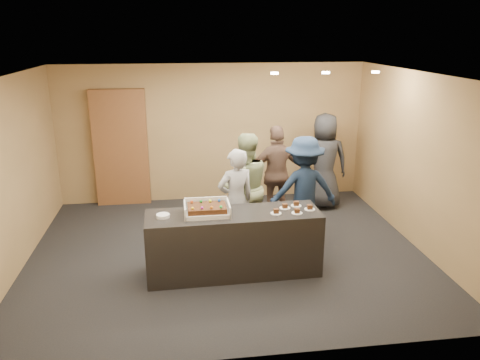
{
  "coord_description": "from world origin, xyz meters",
  "views": [
    {
      "loc": [
        -0.7,
        -6.57,
        3.28
      ],
      "look_at": [
        0.2,
        0.0,
        1.16
      ],
      "focal_mm": 35.0,
      "sensor_mm": 36.0,
      "label": 1
    }
  ],
  "objects_px": {
    "storage_cabinet": "(121,148)",
    "sheet_cake": "(207,208)",
    "person_sage_man": "(245,187)",
    "serving_counter": "(234,243)",
    "cake_box": "(207,211)",
    "plate_stack": "(163,216)",
    "person_brown_extra": "(277,174)",
    "person_server_grey": "(236,200)",
    "person_navy_man": "(304,189)",
    "person_dark_suit": "(324,161)"
  },
  "relations": [
    {
      "from": "storage_cabinet",
      "to": "sheet_cake",
      "type": "relative_size",
      "value": 4.34
    },
    {
      "from": "sheet_cake",
      "to": "person_sage_man",
      "type": "bearing_deg",
      "value": 59.02
    },
    {
      "from": "person_sage_man",
      "to": "serving_counter",
      "type": "bearing_deg",
      "value": 66.42
    },
    {
      "from": "cake_box",
      "to": "plate_stack",
      "type": "relative_size",
      "value": 3.43
    },
    {
      "from": "storage_cabinet",
      "to": "plate_stack",
      "type": "distance_m",
      "value": 3.21
    },
    {
      "from": "serving_counter",
      "to": "person_sage_man",
      "type": "distance_m",
      "value": 1.27
    },
    {
      "from": "storage_cabinet",
      "to": "sheet_cake",
      "type": "bearing_deg",
      "value": -64.84
    },
    {
      "from": "sheet_cake",
      "to": "plate_stack",
      "type": "xyz_separation_m",
      "value": [
        -0.59,
        -0.02,
        -0.07
      ]
    },
    {
      "from": "serving_counter",
      "to": "person_brown_extra",
      "type": "distance_m",
      "value": 2.11
    },
    {
      "from": "storage_cabinet",
      "to": "person_server_grey",
      "type": "height_order",
      "value": "storage_cabinet"
    },
    {
      "from": "plate_stack",
      "to": "person_navy_man",
      "type": "xyz_separation_m",
      "value": [
        2.2,
        0.98,
        -0.06
      ]
    },
    {
      "from": "cake_box",
      "to": "person_server_grey",
      "type": "relative_size",
      "value": 0.38
    },
    {
      "from": "storage_cabinet",
      "to": "cake_box",
      "type": "xyz_separation_m",
      "value": [
        1.44,
        -3.05,
        -0.18
      ]
    },
    {
      "from": "person_navy_man",
      "to": "person_sage_man",
      "type": "bearing_deg",
      "value": -13.75
    },
    {
      "from": "sheet_cake",
      "to": "person_brown_extra",
      "type": "height_order",
      "value": "person_brown_extra"
    },
    {
      "from": "plate_stack",
      "to": "person_dark_suit",
      "type": "bearing_deg",
      "value": 38.6
    },
    {
      "from": "cake_box",
      "to": "sheet_cake",
      "type": "bearing_deg",
      "value": -90.83
    },
    {
      "from": "person_sage_man",
      "to": "person_dark_suit",
      "type": "xyz_separation_m",
      "value": [
        1.69,
        1.21,
        0.04
      ]
    },
    {
      "from": "storage_cabinet",
      "to": "person_sage_man",
      "type": "distance_m",
      "value": 2.88
    },
    {
      "from": "person_sage_man",
      "to": "person_brown_extra",
      "type": "relative_size",
      "value": 1.02
    },
    {
      "from": "cake_box",
      "to": "person_sage_man",
      "type": "xyz_separation_m",
      "value": [
        0.69,
        1.13,
        -0.06
      ]
    },
    {
      "from": "plate_stack",
      "to": "person_sage_man",
      "type": "distance_m",
      "value": 1.73
    },
    {
      "from": "person_server_grey",
      "to": "person_sage_man",
      "type": "distance_m",
      "value": 0.46
    },
    {
      "from": "cake_box",
      "to": "person_sage_man",
      "type": "relative_size",
      "value": 0.35
    },
    {
      "from": "plate_stack",
      "to": "person_server_grey",
      "type": "relative_size",
      "value": 0.11
    },
    {
      "from": "person_sage_man",
      "to": "person_navy_man",
      "type": "relative_size",
      "value": 1.02
    },
    {
      "from": "serving_counter",
      "to": "person_navy_man",
      "type": "bearing_deg",
      "value": 36.23
    },
    {
      "from": "plate_stack",
      "to": "person_brown_extra",
      "type": "distance_m",
      "value": 2.68
    },
    {
      "from": "person_navy_man",
      "to": "cake_box",
      "type": "bearing_deg",
      "value": 28.14
    },
    {
      "from": "person_sage_man",
      "to": "sheet_cake",
      "type": "bearing_deg",
      "value": 51.37
    },
    {
      "from": "serving_counter",
      "to": "person_brown_extra",
      "type": "bearing_deg",
      "value": 59.82
    },
    {
      "from": "serving_counter",
      "to": "sheet_cake",
      "type": "bearing_deg",
      "value": 178.73
    },
    {
      "from": "serving_counter",
      "to": "plate_stack",
      "type": "relative_size",
      "value": 13.49
    },
    {
      "from": "plate_stack",
      "to": "person_brown_extra",
      "type": "relative_size",
      "value": 0.1
    },
    {
      "from": "serving_counter",
      "to": "person_brown_extra",
      "type": "xyz_separation_m",
      "value": [
        1.0,
        1.81,
        0.42
      ]
    },
    {
      "from": "storage_cabinet",
      "to": "person_navy_man",
      "type": "distance_m",
      "value": 3.72
    },
    {
      "from": "person_dark_suit",
      "to": "sheet_cake",
      "type": "bearing_deg",
      "value": 51.72
    },
    {
      "from": "storage_cabinet",
      "to": "cake_box",
      "type": "relative_size",
      "value": 3.69
    },
    {
      "from": "serving_counter",
      "to": "cake_box",
      "type": "distance_m",
      "value": 0.61
    },
    {
      "from": "plate_stack",
      "to": "cake_box",
      "type": "bearing_deg",
      "value": 3.86
    },
    {
      "from": "serving_counter",
      "to": "person_server_grey",
      "type": "height_order",
      "value": "person_server_grey"
    },
    {
      "from": "storage_cabinet",
      "to": "plate_stack",
      "type": "height_order",
      "value": "storage_cabinet"
    },
    {
      "from": "person_server_grey",
      "to": "storage_cabinet",
      "type": "bearing_deg",
      "value": -67.86
    },
    {
      "from": "cake_box",
      "to": "person_server_grey",
      "type": "xyz_separation_m",
      "value": [
        0.49,
        0.72,
        -0.13
      ]
    },
    {
      "from": "person_server_grey",
      "to": "person_brown_extra",
      "type": "distance_m",
      "value": 1.38
    },
    {
      "from": "storage_cabinet",
      "to": "person_sage_man",
      "type": "relative_size",
      "value": 1.28
    },
    {
      "from": "storage_cabinet",
      "to": "sheet_cake",
      "type": "distance_m",
      "value": 3.4
    },
    {
      "from": "serving_counter",
      "to": "plate_stack",
      "type": "xyz_separation_m",
      "value": [
        -0.95,
        -0.02,
        0.47
      ]
    },
    {
      "from": "storage_cabinet",
      "to": "person_navy_man",
      "type": "xyz_separation_m",
      "value": [
        3.05,
        -2.12,
        -0.27
      ]
    },
    {
      "from": "cake_box",
      "to": "person_navy_man",
      "type": "relative_size",
      "value": 0.35
    }
  ]
}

